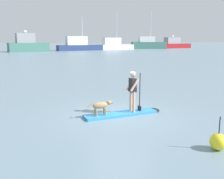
# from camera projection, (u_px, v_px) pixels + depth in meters

# --- Properties ---
(ground_plane) EXTENTS (400.00, 400.00, 0.00)m
(ground_plane) POSITION_uv_depth(u_px,v_px,m) (121.00, 115.00, 10.78)
(ground_plane) COLOR slate
(paddleboard) EXTENTS (3.40, 0.77, 0.10)m
(paddleboard) POSITION_uv_depth(u_px,v_px,m) (126.00, 113.00, 10.86)
(paddleboard) COLOR #338CD8
(paddleboard) RESTS_ON ground_plane
(person_paddler) EXTENTS (0.61, 0.48, 1.69)m
(person_paddler) POSITION_uv_depth(u_px,v_px,m) (133.00, 88.00, 10.78)
(person_paddler) COLOR tan
(person_paddler) RESTS_ON paddleboard
(dog) EXTENTS (1.11, 0.24, 0.58)m
(dog) POSITION_uv_depth(u_px,v_px,m) (101.00, 106.00, 10.35)
(dog) COLOR #997A51
(dog) RESTS_ON paddleboard
(moored_boat_starboard) EXTENTS (10.05, 4.62, 5.17)m
(moored_boat_starboard) POSITION_uv_depth(u_px,v_px,m) (28.00, 45.00, 63.94)
(moored_boat_starboard) COLOR #3F7266
(moored_boat_starboard) RESTS_ON ground_plane
(moored_boat_outer) EXTENTS (12.95, 4.23, 8.98)m
(moored_boat_outer) POSITION_uv_depth(u_px,v_px,m) (79.00, 45.00, 70.81)
(moored_boat_outer) COLOR navy
(moored_boat_outer) RESTS_ON ground_plane
(moored_boat_far_starboard) EXTENTS (12.88, 5.20, 10.55)m
(moored_boat_far_starboard) POSITION_uv_depth(u_px,v_px,m) (114.00, 45.00, 77.27)
(moored_boat_far_starboard) COLOR white
(moored_boat_far_starboard) RESTS_ON ground_plane
(moored_boat_port) EXTENTS (11.38, 6.10, 11.70)m
(moored_boat_port) POSITION_uv_depth(u_px,v_px,m) (148.00, 44.00, 83.63)
(moored_boat_port) COLOR #3F7266
(moored_boat_port) RESTS_ON ground_plane
(moored_boat_center) EXTENTS (12.83, 4.67, 4.29)m
(moored_boat_center) POSITION_uv_depth(u_px,v_px,m) (174.00, 44.00, 89.22)
(moored_boat_center) COLOR maroon
(moored_boat_center) RESTS_ON ground_plane
(marker_buoy) EXTENTS (0.48, 0.48, 0.98)m
(marker_buoy) POSITION_uv_depth(u_px,v_px,m) (218.00, 142.00, 7.36)
(marker_buoy) COLOR yellow
(marker_buoy) RESTS_ON ground_plane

